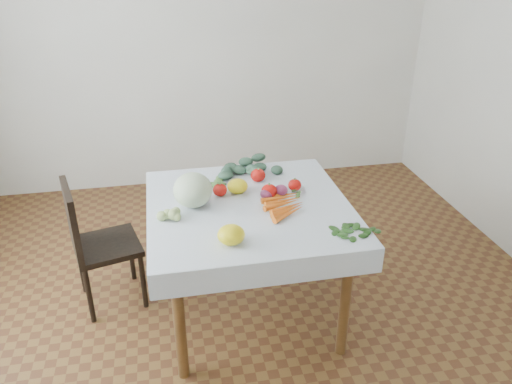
# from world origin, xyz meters

# --- Properties ---
(ground) EXTENTS (4.00, 4.00, 0.00)m
(ground) POSITION_xyz_m (0.00, 0.00, 0.00)
(ground) COLOR brown
(back_wall) EXTENTS (4.00, 0.04, 2.70)m
(back_wall) POSITION_xyz_m (0.00, 2.00, 1.35)
(back_wall) COLOR silver
(back_wall) RESTS_ON ground
(table) EXTENTS (1.00, 1.00, 0.75)m
(table) POSITION_xyz_m (0.00, 0.00, 0.65)
(table) COLOR brown
(table) RESTS_ON ground
(tablecloth) EXTENTS (1.12, 1.12, 0.01)m
(tablecloth) POSITION_xyz_m (0.00, 0.00, 0.75)
(tablecloth) COLOR white
(tablecloth) RESTS_ON table
(chair) EXTENTS (0.46, 0.46, 0.84)m
(chair) POSITION_xyz_m (-0.91, 0.27, 0.48)
(chair) COLOR black
(chair) RESTS_ON ground
(cabbage) EXTENTS (0.24, 0.24, 0.19)m
(cabbage) POSITION_xyz_m (-0.30, 0.05, 0.85)
(cabbage) COLOR beige
(cabbage) RESTS_ON tablecloth
(tomato_a) EXTENTS (0.12, 0.12, 0.08)m
(tomato_a) POSITION_xyz_m (0.13, 0.07, 0.80)
(tomato_a) COLOR red
(tomato_a) RESTS_ON tablecloth
(tomato_b) EXTENTS (0.12, 0.12, 0.08)m
(tomato_b) POSITION_xyz_m (0.11, 0.29, 0.80)
(tomato_b) COLOR red
(tomato_b) RESTS_ON tablecloth
(tomato_c) EXTENTS (0.09, 0.09, 0.07)m
(tomato_c) POSITION_xyz_m (-0.14, 0.15, 0.79)
(tomato_c) COLOR red
(tomato_c) RESTS_ON tablecloth
(tomato_d) EXTENTS (0.10, 0.10, 0.07)m
(tomato_d) POSITION_xyz_m (0.30, 0.13, 0.79)
(tomato_d) COLOR red
(tomato_d) RESTS_ON tablecloth
(heirloom_back) EXTENTS (0.13, 0.13, 0.08)m
(heirloom_back) POSITION_xyz_m (-0.04, 0.16, 0.80)
(heirloom_back) COLOR #FFF21A
(heirloom_back) RESTS_ON tablecloth
(heirloom_front) EXTENTS (0.17, 0.17, 0.10)m
(heirloom_front) POSITION_xyz_m (-0.16, -0.37, 0.80)
(heirloom_front) COLOR #FFF21A
(heirloom_front) RESTS_ON tablecloth
(onion_a) EXTENTS (0.08, 0.08, 0.06)m
(onion_a) POSITION_xyz_m (0.11, 0.05, 0.79)
(onion_a) COLOR #5B1A3C
(onion_a) RESTS_ON tablecloth
(onion_b) EXTENTS (0.09, 0.09, 0.07)m
(onion_b) POSITION_xyz_m (0.20, 0.08, 0.79)
(onion_b) COLOR #5B1A3C
(onion_b) RESTS_ON tablecloth
(tomatillo_cluster) EXTENTS (0.16, 0.11, 0.05)m
(tomatillo_cluster) POSITION_xyz_m (-0.42, -0.05, 0.78)
(tomatillo_cluster) COLOR #9FB76A
(tomatillo_cluster) RESTS_ON tablecloth
(carrot_bunch) EXTENTS (0.23, 0.32, 0.03)m
(carrot_bunch) POSITION_xyz_m (0.19, -0.06, 0.77)
(carrot_bunch) COLOR #F7561B
(carrot_bunch) RESTS_ON tablecloth
(kale_bunch) EXTENTS (0.34, 0.33, 0.05)m
(kale_bunch) POSITION_xyz_m (0.10, 0.47, 0.78)
(kale_bunch) COLOR #385C42
(kale_bunch) RESTS_ON tablecloth
(basil_bunch) EXTENTS (0.23, 0.20, 0.01)m
(basil_bunch) POSITION_xyz_m (0.48, -0.42, 0.76)
(basil_bunch) COLOR #23531A
(basil_bunch) RESTS_ON tablecloth
(dill_bunch) EXTENTS (0.22, 0.16, 0.02)m
(dill_bunch) POSITION_xyz_m (-0.21, 0.34, 0.77)
(dill_bunch) COLOR #477A38
(dill_bunch) RESTS_ON tablecloth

